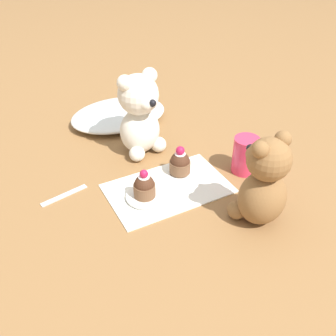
% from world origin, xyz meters
% --- Properties ---
extents(ground_plane, '(4.00, 4.00, 0.00)m').
position_xyz_m(ground_plane, '(0.00, 0.00, 0.00)').
color(ground_plane, olive).
extents(knitted_placemat, '(0.26, 0.16, 0.01)m').
position_xyz_m(knitted_placemat, '(0.00, 0.00, 0.00)').
color(knitted_placemat, silver).
rests_on(knitted_placemat, ground_plane).
extents(tulle_cloth, '(0.27, 0.19, 0.04)m').
position_xyz_m(tulle_cloth, '(0.02, 0.33, 0.02)').
color(tulle_cloth, white).
rests_on(tulle_cloth, ground_plane).
extents(teddy_bear_cream, '(0.11, 0.11, 0.20)m').
position_xyz_m(teddy_bear_cream, '(0.01, 0.16, 0.10)').
color(teddy_bear_cream, silver).
rests_on(teddy_bear_cream, ground_plane).
extents(teddy_bear_tan, '(0.11, 0.10, 0.19)m').
position_xyz_m(teddy_bear_tan, '(0.11, -0.16, 0.09)').
color(teddy_bear_tan, olive).
rests_on(teddy_bear_tan, ground_plane).
extents(cupcake_near_cream_bear, '(0.05, 0.05, 0.07)m').
position_xyz_m(cupcake_near_cream_bear, '(0.05, 0.04, 0.03)').
color(cupcake_near_cream_bear, brown).
rests_on(cupcake_near_cream_bear, knitted_placemat).
extents(saucer_plate, '(0.08, 0.08, 0.01)m').
position_xyz_m(saucer_plate, '(-0.06, -0.01, 0.01)').
color(saucer_plate, white).
rests_on(saucer_plate, knitted_placemat).
extents(cupcake_near_tan_bear, '(0.05, 0.05, 0.06)m').
position_xyz_m(cupcake_near_tan_bear, '(-0.06, -0.01, 0.03)').
color(cupcake_near_tan_bear, brown).
rests_on(cupcake_near_tan_bear, saucer_plate).
extents(juice_glass, '(0.06, 0.06, 0.09)m').
position_xyz_m(juice_glass, '(0.19, -0.02, 0.04)').
color(juice_glass, '#DB3356').
rests_on(juice_glass, ground_plane).
extents(teaspoon, '(0.10, 0.03, 0.01)m').
position_xyz_m(teaspoon, '(-0.20, 0.08, 0.00)').
color(teaspoon, silver).
rests_on(teaspoon, ground_plane).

